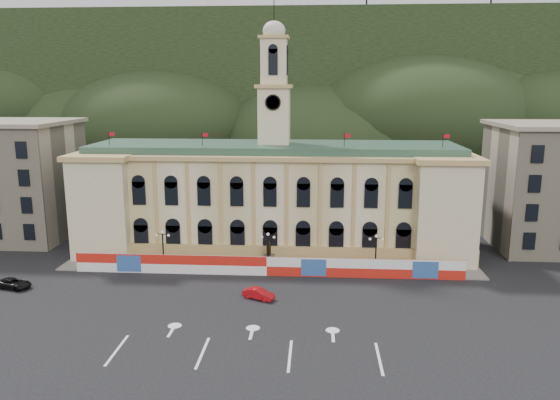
# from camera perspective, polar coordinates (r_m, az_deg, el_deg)

# --- Properties ---
(ground) EXTENTS (260.00, 260.00, 0.00)m
(ground) POSITION_cam_1_polar(r_m,az_deg,el_deg) (56.91, -2.79, -13.00)
(ground) COLOR black
(ground) RESTS_ON ground
(lane_markings) EXTENTS (26.00, 10.00, 0.02)m
(lane_markings) POSITION_cam_1_polar(r_m,az_deg,el_deg) (52.45, -3.43, -15.28)
(lane_markings) COLOR white
(lane_markings) RESTS_ON ground
(hill_ridge) EXTENTS (230.00, 80.00, 64.00)m
(hill_ridge) POSITION_cam_1_polar(r_m,az_deg,el_deg) (173.42, 1.83, 10.42)
(hill_ridge) COLOR black
(hill_ridge) RESTS_ON ground
(city_hall) EXTENTS (56.20, 17.60, 37.10)m
(city_hall) POSITION_cam_1_polar(r_m,az_deg,el_deg) (80.75, -0.61, 0.40)
(city_hall) COLOR beige
(city_hall) RESTS_ON ground
(side_building_left) EXTENTS (21.00, 17.00, 18.60)m
(side_building_left) POSITION_cam_1_polar(r_m,az_deg,el_deg) (96.86, -26.73, 1.94)
(side_building_left) COLOR #B6AB8D
(side_building_left) RESTS_ON ground
(hoarding_fence) EXTENTS (50.00, 0.44, 2.50)m
(hoarding_fence) POSITION_cam_1_polar(r_m,az_deg,el_deg) (70.37, -1.34, -6.92)
(hoarding_fence) COLOR red
(hoarding_fence) RESTS_ON ground
(pavement) EXTENTS (56.00, 5.50, 0.16)m
(pavement) POSITION_cam_1_polar(r_m,az_deg,el_deg) (73.28, -1.19, -7.11)
(pavement) COLOR slate
(pavement) RESTS_ON ground
(statue) EXTENTS (1.40, 1.40, 3.72)m
(statue) POSITION_cam_1_polar(r_m,az_deg,el_deg) (73.17, -1.18, -6.23)
(statue) COLOR #595651
(statue) RESTS_ON ground
(lamp_left) EXTENTS (1.96, 0.44, 5.15)m
(lamp_left) POSITION_cam_1_polar(r_m,az_deg,el_deg) (74.17, -12.13, -4.72)
(lamp_left) COLOR black
(lamp_left) RESTS_ON ground
(lamp_center) EXTENTS (1.96, 0.44, 5.15)m
(lamp_center) POSITION_cam_1_polar(r_m,az_deg,el_deg) (71.65, -1.26, -5.04)
(lamp_center) COLOR black
(lamp_center) RESTS_ON ground
(lamp_right) EXTENTS (1.96, 0.44, 5.15)m
(lamp_right) POSITION_cam_1_polar(r_m,az_deg,el_deg) (71.82, 9.99, -5.18)
(lamp_right) COLOR black
(lamp_right) RESTS_ON ground
(red_sedan) EXTENTS (4.10, 4.71, 1.23)m
(red_sedan) POSITION_cam_1_polar(r_m,az_deg,el_deg) (63.23, -2.24, -9.76)
(red_sedan) COLOR #AF0C11
(red_sedan) RESTS_ON ground
(black_suv) EXTENTS (4.10, 5.32, 1.21)m
(black_suv) POSITION_cam_1_polar(r_m,az_deg,el_deg) (73.63, -26.08, -7.84)
(black_suv) COLOR black
(black_suv) RESTS_ON ground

